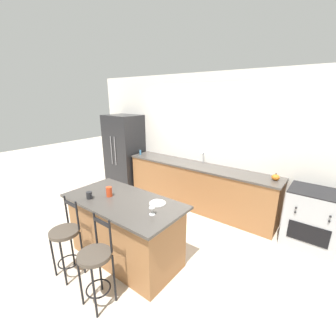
{
  "coord_description": "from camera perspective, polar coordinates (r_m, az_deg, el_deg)",
  "views": [
    {
      "loc": [
        2.16,
        -3.47,
        2.26
      ],
      "look_at": [
        -0.0,
        -0.66,
        1.12
      ],
      "focal_mm": 24.0,
      "sensor_mm": 36.0,
      "label": 1
    }
  ],
  "objects": [
    {
      "name": "ground_plane",
      "position": [
        4.67,
        5.01,
        -11.2
      ],
      "size": [
        18.0,
        18.0,
        0.0
      ],
      "primitive_type": "plane",
      "color": "beige"
    },
    {
      "name": "wall_back",
      "position": [
        4.73,
        9.66,
        6.46
      ],
      "size": [
        6.0,
        0.07,
        2.7
      ],
      "color": "silver",
      "rests_on": "ground_plane"
    },
    {
      "name": "back_counter",
      "position": [
        4.74,
        7.43,
        -4.57
      ],
      "size": [
        3.23,
        0.62,
        0.93
      ],
      "color": "#936038",
      "rests_on": "ground_plane"
    },
    {
      "name": "sink_faucet",
      "position": [
        4.7,
        8.86,
        2.95
      ],
      "size": [
        0.02,
        0.13,
        0.22
      ],
      "color": "#ADAFB5",
      "rests_on": "back_counter"
    },
    {
      "name": "kitchen_island",
      "position": [
        3.35,
        -10.91,
        -15.03
      ],
      "size": [
        1.7,
        0.85,
        0.92
      ],
      "color": "#936038",
      "rests_on": "ground_plane"
    },
    {
      "name": "refrigerator",
      "position": [
        5.83,
        -10.92,
        4.11
      ],
      "size": [
        0.86,
        0.72,
        1.82
      ],
      "color": "#232326",
      "rests_on": "ground_plane"
    },
    {
      "name": "oven_range",
      "position": [
        4.2,
        32.72,
        -10.69
      ],
      "size": [
        0.74,
        0.63,
        0.92
      ],
      "color": "#ADAFB5",
      "rests_on": "ground_plane"
    },
    {
      "name": "bar_stool_near",
      "position": [
        3.24,
        -24.47,
        -16.0
      ],
      "size": [
        0.36,
        0.36,
        1.05
      ],
      "color": "black",
      "rests_on": "ground_plane"
    },
    {
      "name": "bar_stool_far",
      "position": [
        2.74,
        -17.8,
        -21.92
      ],
      "size": [
        0.36,
        0.36,
        1.05
      ],
      "color": "black",
      "rests_on": "ground_plane"
    },
    {
      "name": "dinner_plate",
      "position": [
        2.97,
        -2.7,
        -8.86
      ],
      "size": [
        0.22,
        0.22,
        0.02
      ],
      "color": "white",
      "rests_on": "kitchen_island"
    },
    {
      "name": "wine_glass",
      "position": [
        2.66,
        -4.12,
        -9.17
      ],
      "size": [
        0.08,
        0.08,
        0.19
      ],
      "color": "white",
      "rests_on": "kitchen_island"
    },
    {
      "name": "coffee_mug",
      "position": [
        3.27,
        -19.33,
        -6.56
      ],
      "size": [
        0.11,
        0.08,
        0.1
      ],
      "color": "#232326",
      "rests_on": "kitchen_island"
    },
    {
      "name": "tumbler_cup",
      "position": [
        3.25,
        -14.72,
        -5.85
      ],
      "size": [
        0.08,
        0.08,
        0.14
      ],
      "color": "red",
      "rests_on": "kitchen_island"
    },
    {
      "name": "pumpkin_decoration",
      "position": [
        4.1,
        25.65,
        -2.15
      ],
      "size": [
        0.13,
        0.13,
        0.12
      ],
      "color": "orange",
      "rests_on": "back_counter"
    },
    {
      "name": "soap_bottle",
      "position": [
        5.37,
        -7.04,
        4.0
      ],
      "size": [
        0.04,
        0.04,
        0.14
      ],
      "color": "teal",
      "rests_on": "back_counter"
    }
  ]
}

